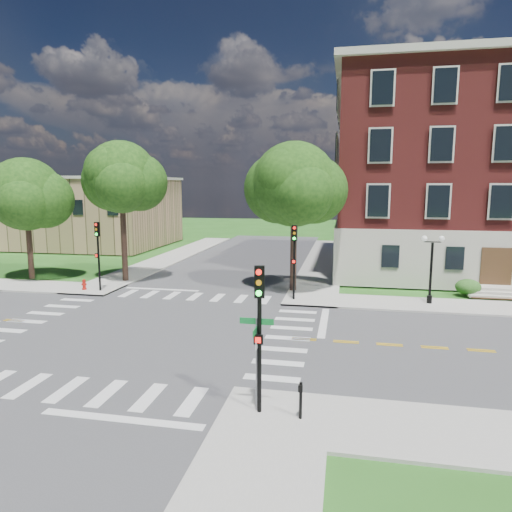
% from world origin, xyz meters
% --- Properties ---
extents(ground, '(160.00, 160.00, 0.00)m').
position_xyz_m(ground, '(0.00, 0.00, 0.00)').
color(ground, '#245618').
rests_on(ground, ground).
extents(road_ew, '(90.00, 12.00, 0.01)m').
position_xyz_m(road_ew, '(0.00, 0.00, 0.01)').
color(road_ew, '#3D3D3F').
rests_on(road_ew, ground).
extents(road_ns, '(12.00, 90.00, 0.01)m').
position_xyz_m(road_ns, '(0.00, 0.00, 0.01)').
color(road_ns, '#3D3D3F').
rests_on(road_ns, ground).
extents(sidewalk_ne, '(34.00, 34.00, 0.12)m').
position_xyz_m(sidewalk_ne, '(15.38, 15.38, 0.06)').
color(sidewalk_ne, '#9E9B93').
rests_on(sidewalk_ne, ground).
extents(sidewalk_nw, '(34.00, 34.00, 0.12)m').
position_xyz_m(sidewalk_nw, '(-15.38, 15.38, 0.06)').
color(sidewalk_nw, '#9E9B93').
rests_on(sidewalk_nw, ground).
extents(crosswalk_east, '(2.20, 10.20, 0.02)m').
position_xyz_m(crosswalk_east, '(7.20, 0.00, 0.00)').
color(crosswalk_east, silver).
rests_on(crosswalk_east, ground).
extents(stop_bar_east, '(0.40, 5.50, 0.00)m').
position_xyz_m(stop_bar_east, '(8.80, 3.00, 0.00)').
color(stop_bar_east, silver).
rests_on(stop_bar_east, ground).
extents(secondary_building, '(20.40, 15.40, 8.30)m').
position_xyz_m(secondary_building, '(-22.00, 30.00, 4.28)').
color(secondary_building, olive).
rests_on(secondary_building, ground).
extents(tree_b, '(5.58, 5.58, 9.40)m').
position_xyz_m(tree_b, '(-14.40, 9.97, 6.71)').
color(tree_b, black).
rests_on(tree_b, ground).
extents(tree_c, '(5.42, 5.42, 10.61)m').
position_xyz_m(tree_c, '(-6.84, 10.82, 7.99)').
color(tree_c, black).
rests_on(tree_c, ground).
extents(tree_d, '(5.78, 5.78, 10.25)m').
position_xyz_m(tree_d, '(6.30, 9.99, 7.45)').
color(tree_d, black).
rests_on(tree_d, ground).
extents(traffic_signal_se, '(0.35, 0.40, 4.80)m').
position_xyz_m(traffic_signal_se, '(7.25, -7.66, 3.19)').
color(traffic_signal_se, black).
rests_on(traffic_signal_se, ground).
extents(traffic_signal_ne, '(0.36, 0.41, 4.80)m').
position_xyz_m(traffic_signal_ne, '(6.66, 7.36, 3.19)').
color(traffic_signal_ne, black).
rests_on(traffic_signal_ne, ground).
extents(traffic_signal_nw, '(0.37, 0.44, 4.80)m').
position_xyz_m(traffic_signal_nw, '(-6.94, 7.23, 3.19)').
color(traffic_signal_nw, black).
rests_on(traffic_signal_nw, ground).
extents(twin_lamp_west, '(1.36, 0.36, 4.23)m').
position_xyz_m(twin_lamp_west, '(15.09, 8.03, 2.52)').
color(twin_lamp_west, black).
rests_on(twin_lamp_west, ground).
extents(street_sign_pole, '(1.10, 1.10, 3.10)m').
position_xyz_m(street_sign_pole, '(7.15, -7.56, 2.31)').
color(street_sign_pole, gray).
rests_on(street_sign_pole, ground).
extents(push_button_post, '(0.14, 0.21, 1.20)m').
position_xyz_m(push_button_post, '(8.60, -7.86, 0.80)').
color(push_button_post, black).
rests_on(push_button_post, ground).
extents(fire_hydrant, '(0.35, 0.35, 0.75)m').
position_xyz_m(fire_hydrant, '(-8.18, 7.25, 0.46)').
color(fire_hydrant, '#B2160D').
rests_on(fire_hydrant, ground).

